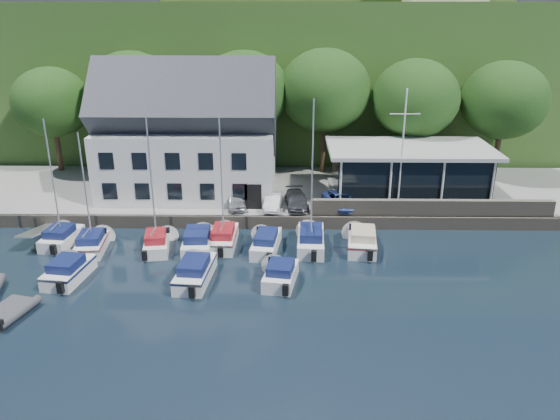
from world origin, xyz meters
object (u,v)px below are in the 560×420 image
(car_dgrey, at_px, (296,200))
(boat_r1_1, at_px, (86,194))
(club_pavilion, at_px, (408,171))
(boat_r1_2, at_px, (152,193))
(boat_r2_3, at_px, (281,272))
(harbor_building, at_px, (188,141))
(boat_r1_4, at_px, (222,185))
(dinghy_1, at_px, (7,311))
(boat_r1_5, at_px, (266,241))
(car_silver, at_px, (235,200))
(boat_r1_3, at_px, (198,239))
(boat_r2_2, at_px, (195,269))
(boat_r1_0, at_px, (54,188))
(boat_r1_6, at_px, (312,183))
(car_white, at_px, (273,201))
(boat_r2_0, at_px, (68,268))
(flagpole, at_px, (402,151))
(car_blue, at_px, (341,200))
(boat_r1_7, at_px, (362,238))

(car_dgrey, height_order, boat_r1_1, boat_r1_1)
(club_pavilion, distance_m, boat_r1_2, 20.83)
(boat_r2_3, bearing_deg, harbor_building, 128.48)
(boat_r1_4, distance_m, dinghy_1, 14.87)
(club_pavilion, distance_m, dinghy_1, 30.67)
(club_pavilion, height_order, car_dgrey, club_pavilion)
(club_pavilion, xyz_separation_m, boat_r1_5, (-11.31, -8.78, -2.36))
(club_pavilion, xyz_separation_m, car_silver, (-13.94, -3.15, -1.47))
(boat_r1_1, bearing_deg, boat_r1_4, 0.27)
(boat_r1_3, height_order, boat_r2_2, boat_r1_3)
(club_pavilion, relative_size, boat_r1_0, 1.56)
(club_pavilion, xyz_separation_m, boat_r1_6, (-8.24, -8.35, 1.64))
(car_white, relative_size, boat_r1_3, 0.57)
(boat_r1_5, relative_size, boat_r2_0, 1.15)
(boat_r1_1, relative_size, boat_r1_3, 1.35)
(car_silver, bearing_deg, car_dgrey, -10.30)
(boat_r2_0, height_order, boat_r2_3, boat_r2_0)
(dinghy_1, bearing_deg, boat_r1_6, 43.21)
(flagpole, bearing_deg, boat_r1_4, -159.27)
(car_dgrey, distance_m, boat_r1_6, 6.24)
(boat_r1_3, height_order, boat_r2_0, boat_r1_3)
(flagpole, relative_size, boat_r1_2, 1.12)
(club_pavilion, distance_m, boat_r2_3, 17.09)
(harbor_building, bearing_deg, boat_r1_3, -77.85)
(boat_r2_0, bearing_deg, boat_r1_6, 25.90)
(harbor_building, bearing_deg, boat_r2_2, -79.62)
(boat_r1_3, distance_m, boat_r2_2, 4.45)
(car_blue, relative_size, boat_r2_0, 0.66)
(boat_r1_0, bearing_deg, boat_r1_6, 5.33)
(harbor_building, bearing_deg, car_dgrey, -21.75)
(car_silver, xyz_separation_m, boat_r1_5, (2.63, -5.63, -0.89))
(car_silver, xyz_separation_m, boat_r1_1, (-9.30, -5.84, 2.52))
(car_silver, height_order, boat_r2_2, car_silver)
(car_silver, xyz_separation_m, boat_r1_0, (-11.77, -4.95, 2.63))
(boat_r1_6, distance_m, dinghy_1, 19.61)
(harbor_building, height_order, boat_r1_4, harbor_building)
(boat_r1_0, height_order, boat_r1_4, boat_r1_4)
(club_pavilion, distance_m, car_silver, 14.36)
(boat_r1_4, relative_size, boat_r1_6, 0.95)
(car_dgrey, relative_size, boat_r1_1, 0.48)
(boat_r2_3, bearing_deg, boat_r2_2, -172.70)
(boat_r1_4, height_order, boat_r2_0, boat_r1_4)
(car_dgrey, distance_m, boat_r1_4, 7.76)
(car_white, relative_size, boat_r1_2, 0.42)
(harbor_building, bearing_deg, club_pavilion, -1.59)
(dinghy_1, bearing_deg, boat_r2_0, 82.74)
(car_blue, bearing_deg, dinghy_1, -160.04)
(dinghy_1, bearing_deg, boat_r1_1, 92.80)
(car_silver, height_order, boat_r1_7, car_silver)
(car_silver, distance_m, boat_r1_0, 13.04)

